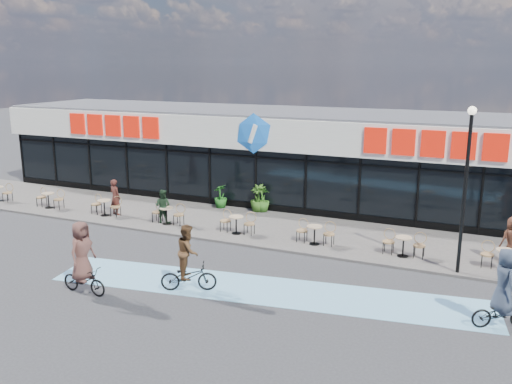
% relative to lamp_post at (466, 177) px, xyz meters
% --- Properties ---
extents(ground, '(120.00, 120.00, 0.00)m').
position_rel_lamp_post_xyz_m(ground, '(-9.52, -2.30, -3.39)').
color(ground, '#28282B').
rests_on(ground, ground).
extents(sidewalk, '(44.00, 5.00, 0.10)m').
position_rel_lamp_post_xyz_m(sidewalk, '(-9.52, 2.20, -3.34)').
color(sidewalk, '#5A544F').
rests_on(sidewalk, ground).
extents(bike_lane, '(14.17, 4.13, 0.01)m').
position_rel_lamp_post_xyz_m(bike_lane, '(-5.52, -3.80, -3.38)').
color(bike_lane, '#659FBF').
rests_on(bike_lane, ground).
extents(building, '(30.60, 6.57, 4.75)m').
position_rel_lamp_post_xyz_m(building, '(-9.52, 7.63, -1.05)').
color(building, black).
rests_on(building, ground).
extents(lamp_post, '(0.28, 0.28, 5.58)m').
position_rel_lamp_post_xyz_m(lamp_post, '(0.00, 0.00, 0.00)').
color(lamp_post, black).
rests_on(lamp_post, sidewalk).
extents(bistro_set_1, '(1.54, 0.62, 0.90)m').
position_rel_lamp_post_xyz_m(bistro_set_1, '(-18.87, 0.91, -2.83)').
color(bistro_set_1, tan).
rests_on(bistro_set_1, sidewalk).
extents(bistro_set_2, '(1.54, 0.62, 0.90)m').
position_rel_lamp_post_xyz_m(bistro_set_2, '(-15.48, 0.91, -2.83)').
color(bistro_set_2, tan).
rests_on(bistro_set_2, sidewalk).
extents(bistro_set_3, '(1.54, 0.62, 0.90)m').
position_rel_lamp_post_xyz_m(bistro_set_3, '(-12.10, 0.91, -2.83)').
color(bistro_set_3, tan).
rests_on(bistro_set_3, sidewalk).
extents(bistro_set_4, '(1.54, 0.62, 0.90)m').
position_rel_lamp_post_xyz_m(bistro_set_4, '(-8.72, 0.91, -2.83)').
color(bistro_set_4, tan).
rests_on(bistro_set_4, sidewalk).
extents(bistro_set_5, '(1.54, 0.62, 0.90)m').
position_rel_lamp_post_xyz_m(bistro_set_5, '(-5.33, 0.91, -2.83)').
color(bistro_set_5, tan).
rests_on(bistro_set_5, sidewalk).
extents(bistro_set_6, '(1.54, 0.62, 0.90)m').
position_rel_lamp_post_xyz_m(bistro_set_6, '(-1.95, 0.91, -2.83)').
color(bistro_set_6, tan).
rests_on(bistro_set_6, sidewalk).
extents(bistro_set_7, '(1.54, 0.62, 0.90)m').
position_rel_lamp_post_xyz_m(bistro_set_7, '(1.44, 0.91, -2.83)').
color(bistro_set_7, tan).
rests_on(bistro_set_7, sidewalk).
extents(potted_plant_left, '(0.75, 0.75, 1.19)m').
position_rel_lamp_post_xyz_m(potted_plant_left, '(-9.06, 4.42, -2.69)').
color(potted_plant_left, '#2B5A19').
rests_on(potted_plant_left, sidewalk).
extents(potted_plant_mid, '(0.84, 0.84, 1.13)m').
position_rel_lamp_post_xyz_m(potted_plant_mid, '(-11.22, 4.26, -2.72)').
color(potted_plant_mid, '#1D5919').
rests_on(potted_plant_mid, sidewalk).
extents(potted_plant_right, '(0.76, 0.76, 1.29)m').
position_rel_lamp_post_xyz_m(potted_plant_right, '(-9.28, 4.37, -2.64)').
color(potted_plant_right, '#2F5718').
rests_on(potted_plant_right, sidewalk).
extents(patron_left, '(0.70, 0.55, 1.67)m').
position_rel_lamp_post_xyz_m(patron_left, '(-15.12, 1.18, -2.45)').
color(patron_left, '#401C17').
rests_on(patron_left, sidewalk).
extents(patron_right, '(0.79, 0.64, 1.51)m').
position_rel_lamp_post_xyz_m(patron_right, '(-12.36, 0.95, -2.53)').
color(patron_right, '#1A301C').
rests_on(patron_right, sidewalk).
extents(pedestrian_c, '(0.97, 0.86, 1.67)m').
position_rel_lamp_post_xyz_m(pedestrian_c, '(1.64, 1.72, -2.45)').
color(pedestrian_c, '#412317').
rests_on(pedestrian_c, sidewalk).
extents(cyclist_a, '(1.85, 1.30, 2.16)m').
position_rel_lamp_post_xyz_m(cyclist_a, '(-7.70, -4.76, -2.52)').
color(cyclist_a, black).
rests_on(cyclist_a, ground).
extents(cyclist_b, '(1.69, 1.17, 2.26)m').
position_rel_lamp_post_xyz_m(cyclist_b, '(1.32, -3.50, -2.45)').
color(cyclist_b, black).
rests_on(cyclist_b, ground).
extents(cyclist_c, '(1.65, 0.94, 2.33)m').
position_rel_lamp_post_xyz_m(cyclist_c, '(-10.56, -6.26, -2.41)').
color(cyclist_c, black).
rests_on(cyclist_c, ground).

